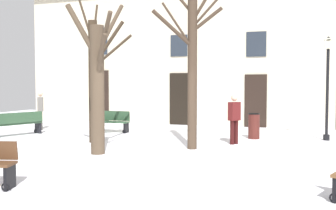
{
  "coord_description": "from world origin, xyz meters",
  "views": [
    {
      "loc": [
        3.77,
        -9.76,
        1.96
      ],
      "look_at": [
        0.0,
        1.71,
        1.32
      ],
      "focal_mm": 42.58,
      "sensor_mm": 36.0,
      "label": 1
    }
  ],
  "objects_px": {
    "tree_right_of_center": "(97,82)",
    "streetlamp": "(328,77)",
    "bench_back_to_back_left": "(18,123)",
    "person_near_bench": "(234,117)",
    "tree_center": "(192,58)",
    "person_by_shop_door": "(40,109)",
    "tree_left_of_center": "(94,76)",
    "bench_far_corner": "(110,121)",
    "litter_bin": "(254,126)"
  },
  "relations": [
    {
      "from": "tree_left_of_center",
      "to": "bench_back_to_back_left",
      "type": "bearing_deg",
      "value": 170.66
    },
    {
      "from": "person_by_shop_door",
      "to": "tree_left_of_center",
      "type": "bearing_deg",
      "value": -153.76
    },
    {
      "from": "tree_right_of_center",
      "to": "person_near_bench",
      "type": "xyz_separation_m",
      "value": [
        3.35,
        3.01,
        -1.14
      ]
    },
    {
      "from": "streetlamp",
      "to": "person_near_bench",
      "type": "distance_m",
      "value": 3.72
    },
    {
      "from": "tree_right_of_center",
      "to": "litter_bin",
      "type": "height_order",
      "value": "tree_right_of_center"
    },
    {
      "from": "tree_center",
      "to": "bench_back_to_back_left",
      "type": "xyz_separation_m",
      "value": [
        -7.03,
        0.92,
        -2.27
      ]
    },
    {
      "from": "streetlamp",
      "to": "bench_back_to_back_left",
      "type": "distance_m",
      "value": 11.4
    },
    {
      "from": "tree_left_of_center",
      "to": "litter_bin",
      "type": "xyz_separation_m",
      "value": [
        5.0,
        2.53,
        -1.78
      ]
    },
    {
      "from": "tree_right_of_center",
      "to": "streetlamp",
      "type": "relative_size",
      "value": 1.19
    },
    {
      "from": "tree_center",
      "to": "litter_bin",
      "type": "height_order",
      "value": "tree_center"
    },
    {
      "from": "streetlamp",
      "to": "person_by_shop_door",
      "type": "height_order",
      "value": "streetlamp"
    },
    {
      "from": "tree_right_of_center",
      "to": "person_by_shop_door",
      "type": "bearing_deg",
      "value": 138.8
    },
    {
      "from": "tree_right_of_center",
      "to": "bench_back_to_back_left",
      "type": "distance_m",
      "value": 5.63
    },
    {
      "from": "tree_left_of_center",
      "to": "streetlamp",
      "type": "bearing_deg",
      "value": 21.32
    },
    {
      "from": "tree_right_of_center",
      "to": "tree_center",
      "type": "height_order",
      "value": "tree_center"
    },
    {
      "from": "streetlamp",
      "to": "litter_bin",
      "type": "height_order",
      "value": "streetlamp"
    },
    {
      "from": "streetlamp",
      "to": "bench_back_to_back_left",
      "type": "xyz_separation_m",
      "value": [
        -11.03,
        -2.32,
        -1.74
      ]
    },
    {
      "from": "tree_left_of_center",
      "to": "bench_far_corner",
      "type": "relative_size",
      "value": 3.05
    },
    {
      "from": "tree_left_of_center",
      "to": "tree_center",
      "type": "height_order",
      "value": "tree_center"
    },
    {
      "from": "tree_left_of_center",
      "to": "bench_far_corner",
      "type": "xyz_separation_m",
      "value": [
        -0.76,
        2.7,
        -1.81
      ]
    },
    {
      "from": "tree_center",
      "to": "bench_far_corner",
      "type": "xyz_separation_m",
      "value": [
        -4.21,
        3.03,
        -2.31
      ]
    },
    {
      "from": "litter_bin",
      "to": "tree_left_of_center",
      "type": "bearing_deg",
      "value": -153.15
    },
    {
      "from": "tree_left_of_center",
      "to": "tree_right_of_center",
      "type": "relative_size",
      "value": 1.16
    },
    {
      "from": "bench_back_to_back_left",
      "to": "bench_far_corner",
      "type": "xyz_separation_m",
      "value": [
        2.82,
        2.11,
        -0.04
      ]
    },
    {
      "from": "bench_back_to_back_left",
      "to": "person_near_bench",
      "type": "bearing_deg",
      "value": 113.69
    },
    {
      "from": "tree_right_of_center",
      "to": "streetlamp",
      "type": "bearing_deg",
      "value": 38.0
    },
    {
      "from": "tree_right_of_center",
      "to": "streetlamp",
      "type": "height_order",
      "value": "tree_right_of_center"
    },
    {
      "from": "litter_bin",
      "to": "bench_back_to_back_left",
      "type": "bearing_deg",
      "value": -167.24
    },
    {
      "from": "tree_center",
      "to": "person_by_shop_door",
      "type": "xyz_separation_m",
      "value": [
        -7.42,
        2.84,
        -1.84
      ]
    },
    {
      "from": "tree_left_of_center",
      "to": "person_by_shop_door",
      "type": "distance_m",
      "value": 4.88
    },
    {
      "from": "litter_bin",
      "to": "person_by_shop_door",
      "type": "distance_m",
      "value": 8.98
    },
    {
      "from": "bench_back_to_back_left",
      "to": "person_near_bench",
      "type": "distance_m",
      "value": 8.13
    },
    {
      "from": "tree_right_of_center",
      "to": "person_near_bench",
      "type": "distance_m",
      "value": 4.65
    },
    {
      "from": "streetlamp",
      "to": "person_near_bench",
      "type": "bearing_deg",
      "value": -147.05
    },
    {
      "from": "tree_center",
      "to": "litter_bin",
      "type": "distance_m",
      "value": 3.98
    },
    {
      "from": "litter_bin",
      "to": "bench_back_to_back_left",
      "type": "xyz_separation_m",
      "value": [
        -8.58,
        -1.94,
        0.01
      ]
    },
    {
      "from": "bench_far_corner",
      "to": "person_near_bench",
      "type": "height_order",
      "value": "person_near_bench"
    },
    {
      "from": "streetlamp",
      "to": "bench_far_corner",
      "type": "relative_size",
      "value": 2.21
    },
    {
      "from": "tree_right_of_center",
      "to": "tree_center",
      "type": "distance_m",
      "value": 2.91
    },
    {
      "from": "bench_far_corner",
      "to": "person_near_bench",
      "type": "bearing_deg",
      "value": -16.89
    },
    {
      "from": "bench_far_corner",
      "to": "person_near_bench",
      "type": "xyz_separation_m",
      "value": [
        5.29,
        -1.68,
        0.46
      ]
    },
    {
      "from": "litter_bin",
      "to": "bench_back_to_back_left",
      "type": "relative_size",
      "value": 0.47
    },
    {
      "from": "person_near_bench",
      "to": "person_by_shop_door",
      "type": "height_order",
      "value": "person_by_shop_door"
    },
    {
      "from": "bench_far_corner",
      "to": "streetlamp",
      "type": "bearing_deg",
      "value": 2.23
    },
    {
      "from": "bench_back_to_back_left",
      "to": "person_by_shop_door",
      "type": "height_order",
      "value": "person_by_shop_door"
    },
    {
      "from": "streetlamp",
      "to": "person_near_bench",
      "type": "height_order",
      "value": "streetlamp"
    },
    {
      "from": "bench_back_to_back_left",
      "to": "person_by_shop_door",
      "type": "xyz_separation_m",
      "value": [
        -0.39,
        1.92,
        0.43
      ]
    },
    {
      "from": "tree_center",
      "to": "person_near_bench",
      "type": "relative_size",
      "value": 3.27
    },
    {
      "from": "streetlamp",
      "to": "person_near_bench",
      "type": "relative_size",
      "value": 2.22
    },
    {
      "from": "tree_right_of_center",
      "to": "person_by_shop_door",
      "type": "relative_size",
      "value": 2.61
    }
  ]
}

